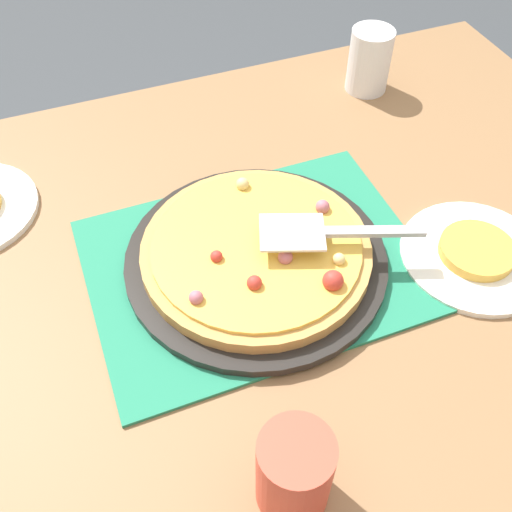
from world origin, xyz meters
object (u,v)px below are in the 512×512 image
object	(u,v)px
plate_near_left	(475,256)
cup_far	(369,60)
served_slice_left	(477,250)
pizza	(257,250)
cup_corner	(294,472)
pizza_server	(327,232)
pizza_pan	(256,259)

from	to	relation	value
plate_near_left	cup_far	bearing A→B (deg)	82.69
served_slice_left	pizza	bearing A→B (deg)	161.30
cup_far	served_slice_left	bearing A→B (deg)	-97.31
served_slice_left	cup_far	xyz separation A→B (m)	(0.06, 0.45, 0.04)
plate_near_left	served_slice_left	world-z (taller)	served_slice_left
pizza	plate_near_left	distance (m)	0.32
cup_corner	pizza_server	bearing A→B (deg)	58.87
pizza_pan	served_slice_left	distance (m)	0.32
pizza_pan	pizza	bearing A→B (deg)	-40.81
cup_corner	pizza_server	distance (m)	0.34
pizza_pan	pizza	xyz separation A→B (m)	(0.00, -0.00, 0.02)
plate_near_left	pizza	bearing A→B (deg)	161.30
cup_corner	cup_far	bearing A→B (deg)	56.26
plate_near_left	cup_corner	distance (m)	0.45
plate_near_left	served_slice_left	size ratio (longest dim) A/B	2.00
pizza	pizza_server	xyz separation A→B (m)	(0.09, -0.03, 0.04)
served_slice_left	cup_corner	world-z (taller)	cup_corner
pizza	pizza_server	bearing A→B (deg)	-20.02
pizza_pan	cup_far	xyz separation A→B (m)	(0.36, 0.35, 0.05)
cup_far	pizza	bearing A→B (deg)	-136.21
pizza	plate_near_left	size ratio (longest dim) A/B	1.50
cup_far	pizza_pan	bearing A→B (deg)	-136.43
pizza	cup_corner	distance (m)	0.33
pizza	served_slice_left	xyz separation A→B (m)	(0.31, -0.10, -0.02)
pizza_server	pizza_pan	bearing A→B (deg)	159.58
pizza_pan	pizza_server	distance (m)	0.11
cup_corner	pizza_server	size ratio (longest dim) A/B	0.52
served_slice_left	plate_near_left	bearing A→B (deg)	0.00
pizza_pan	served_slice_left	bearing A→B (deg)	-18.83
plate_near_left	pizza_server	size ratio (longest dim) A/B	0.95
pizza_pan	cup_far	size ratio (longest dim) A/B	3.17
cup_far	pizza_server	size ratio (longest dim) A/B	0.52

